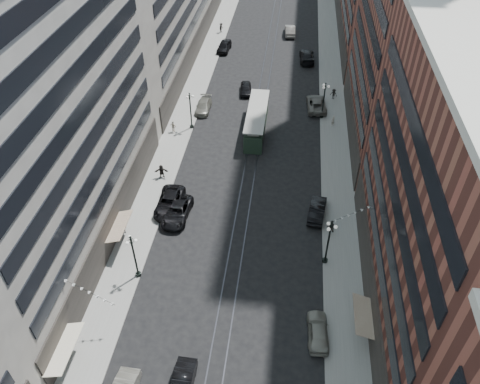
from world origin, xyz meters
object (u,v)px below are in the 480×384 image
at_px(lamppost_se_mid, 324,99).
at_px(car_2, 177,212).
at_px(pedestrian_extra_0, 221,28).
at_px(pedestrian_6, 173,127).
at_px(car_4, 318,331).
at_px(pedestrian_7, 331,226).
at_px(car_8, 203,106).
at_px(car_14, 290,30).
at_px(lamppost_sw_far, 134,255).
at_px(car_10, 317,210).
at_px(streetcar, 257,121).
at_px(pedestrian_9, 334,94).
at_px(pedestrian_2, 123,228).
at_px(car_11, 316,104).
at_px(car_12, 307,56).
at_px(lamppost_sw_mid, 191,109).
at_px(pedestrian_5, 161,171).
at_px(lamppost_se_far, 328,241).
at_px(pedestrian_8, 333,121).
at_px(car_13, 246,89).
at_px(car_9, 224,46).
at_px(car_7, 170,203).

height_order(lamppost_se_mid, car_2, lamppost_se_mid).
bearing_deg(pedestrian_extra_0, pedestrian_6, -160.37).
bearing_deg(car_4, pedestrian_6, -59.68).
bearing_deg(pedestrian_6, pedestrian_7, 161.92).
distance_m(car_8, car_14, 32.56).
distance_m(lamppost_sw_far, car_10, 20.86).
bearing_deg(streetcar, car_10, -63.15).
xyz_separation_m(pedestrian_6, pedestrian_9, (22.57, 11.98, 0.02)).
bearing_deg(car_8, pedestrian_9, 16.25).
bearing_deg(pedestrian_2, pedestrian_6, 84.18).
bearing_deg(pedestrian_2, car_4, -29.37).
xyz_separation_m(car_2, pedestrian_9, (18.27, 28.81, 0.20)).
distance_m(car_11, car_12, 16.52).
bearing_deg(lamppost_sw_mid, pedestrian_5, -97.20).
height_order(streetcar, car_2, streetcar).
relative_size(lamppost_se_far, pedestrian_5, 3.09).
bearing_deg(car_8, car_12, 51.60).
xyz_separation_m(car_8, pedestrian_8, (19.13, -2.10, 0.19)).
xyz_separation_m(lamppost_sw_mid, car_13, (6.51, 11.10, -2.36)).
relative_size(streetcar, pedestrian_7, 7.83).
bearing_deg(car_14, car_11, 96.28).
distance_m(lamppost_sw_mid, car_9, 26.59).
distance_m(car_4, pedestrian_8, 34.67).
xyz_separation_m(car_7, pedestrian_7, (18.27, -1.68, 0.08)).
height_order(pedestrian_5, pedestrian_8, pedestrian_5).
bearing_deg(car_10, car_4, 97.14).
xyz_separation_m(lamppost_sw_far, pedestrian_6, (-2.32, 25.63, -2.12)).
distance_m(lamppost_sw_mid, pedestrian_2, 21.85).
height_order(lamppost_sw_far, car_4, lamppost_sw_far).
bearing_deg(car_12, lamppost_sw_mid, 53.36).
bearing_deg(car_2, car_7, 134.85).
bearing_deg(lamppost_se_far, car_7, 160.76).
xyz_separation_m(lamppost_se_mid, car_11, (-0.80, 2.60, -2.27)).
bearing_deg(pedestrian_6, car_14, -91.40).
bearing_deg(car_7, pedestrian_6, 101.32).
xyz_separation_m(lamppost_sw_mid, pedestrian_6, (-2.32, -1.37, -2.12)).
relative_size(car_9, pedestrian_extra_0, 2.84).
xyz_separation_m(pedestrian_5, pedestrian_6, (-0.86, 10.15, -0.07)).
distance_m(car_7, car_12, 43.63).
distance_m(lamppost_sw_mid, car_11, 19.30).
bearing_deg(pedestrian_9, pedestrian_5, -117.25).
distance_m(pedestrian_8, pedestrian_9, 7.69).
distance_m(car_12, pedestrian_9, 14.09).
bearing_deg(car_10, pedestrian_7, 127.63).
relative_size(lamppost_sw_far, car_12, 0.90).
height_order(lamppost_se_far, pedestrian_7, lamppost_se_far).
distance_m(car_14, pedestrian_5, 48.96).
relative_size(car_14, pedestrian_extra_0, 2.98).
xyz_separation_m(pedestrian_2, car_7, (3.99, 4.65, -0.09)).
relative_size(lamppost_se_far, car_4, 1.23).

